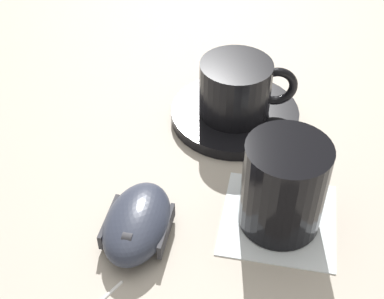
# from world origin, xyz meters

# --- Properties ---
(ground_plane) EXTENTS (3.00, 3.00, 0.00)m
(ground_plane) POSITION_xyz_m (0.00, 0.00, 0.00)
(ground_plane) COLOR #B2A899
(saucer) EXTENTS (0.15, 0.15, 0.01)m
(saucer) POSITION_xyz_m (0.07, 0.02, 0.01)
(saucer) COLOR black
(saucer) RESTS_ON ground
(coffee_cup) EXTENTS (0.08, 0.11, 0.07)m
(coffee_cup) POSITION_xyz_m (0.06, 0.02, 0.05)
(coffee_cup) COLOR black
(coffee_cup) RESTS_ON saucer
(computer_mouse) EXTENTS (0.11, 0.07, 0.04)m
(computer_mouse) POSITION_xyz_m (-0.13, 0.07, 0.02)
(computer_mouse) COLOR #2D3342
(computer_mouse) RESTS_ON ground
(napkin_under_glass) EXTENTS (0.12, 0.12, 0.00)m
(napkin_under_glass) POSITION_xyz_m (-0.07, -0.06, 0.00)
(napkin_under_glass) COLOR white
(napkin_under_glass) RESTS_ON ground
(drinking_glass) EXTENTS (0.08, 0.08, 0.09)m
(drinking_glass) POSITION_xyz_m (-0.08, -0.06, 0.05)
(drinking_glass) COLOR black
(drinking_glass) RESTS_ON napkin_under_glass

